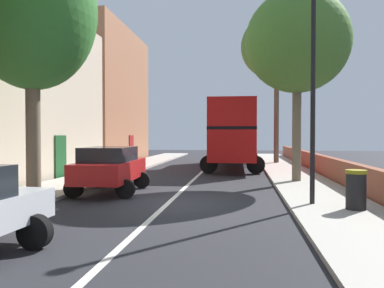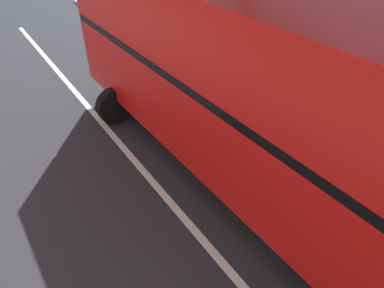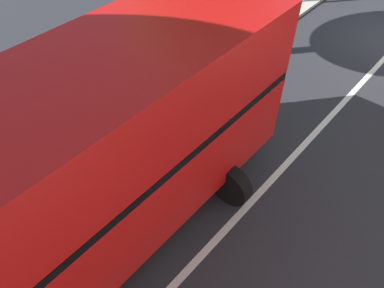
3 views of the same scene
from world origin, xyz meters
TOP-DOWN VIEW (x-y plane):
  - double_decker_bus at (1.70, 13.20)m, footprint 3.64×10.99m

SIDE VIEW (x-z plane):
  - double_decker_bus at x=1.70m, z-range 0.32..4.38m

